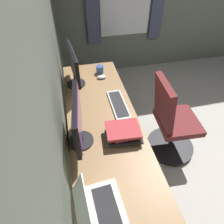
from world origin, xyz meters
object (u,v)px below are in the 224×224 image
at_px(mouse_main, 102,77).
at_px(book_stack_near, 123,133).
at_px(drawer_pedestal, 102,148).
at_px(coffee_mug, 100,69).
at_px(monitor_secondary, 74,65).
at_px(office_chair, 171,123).
at_px(keyboard_main, 118,104).
at_px(laptop_leftmost, 97,207).
at_px(monitor_primary, 78,120).

xyz_separation_m(mouse_main, book_stack_near, (-0.89, -0.02, 0.04)).
xyz_separation_m(drawer_pedestal, book_stack_near, (-0.21, -0.15, 0.44)).
height_order(mouse_main, coffee_mug, coffee_mug).
height_order(monitor_secondary, office_chair, monitor_secondary).
bearing_deg(office_chair, mouse_main, 47.03).
bearing_deg(keyboard_main, office_chair, -100.67).
bearing_deg(book_stack_near, laptop_leftmost, 149.44).
bearing_deg(monitor_secondary, drawer_pedestal, -165.98).
relative_size(monitor_secondary, mouse_main, 5.11).
bearing_deg(book_stack_near, keyboard_main, -8.28).
height_order(monitor_primary, laptop_leftmost, monitor_primary).
relative_size(monitor_secondary, coffee_mug, 4.30).
bearing_deg(keyboard_main, coffee_mug, 6.63).
bearing_deg(office_chair, keyboard_main, 79.33).
height_order(laptop_leftmost, coffee_mug, laptop_leftmost).
xyz_separation_m(book_stack_near, office_chair, (0.29, -0.62, -0.33)).
height_order(keyboard_main, office_chair, office_chair).
height_order(drawer_pedestal, laptop_leftmost, laptop_leftmost).
relative_size(keyboard_main, book_stack_near, 1.38).
xyz_separation_m(mouse_main, coffee_mug, (0.12, -0.00, 0.03)).
bearing_deg(monitor_primary, keyboard_main, -47.86).
height_order(keyboard_main, mouse_main, mouse_main).
bearing_deg(monitor_primary, book_stack_near, -96.36).
distance_m(monitor_secondary, laptop_leftmost, 1.36).
relative_size(drawer_pedestal, book_stack_near, 2.27).
relative_size(drawer_pedestal, laptop_leftmost, 2.03).
distance_m(laptop_leftmost, office_chair, 1.27).
xyz_separation_m(keyboard_main, mouse_main, (0.49, 0.07, 0.01)).
bearing_deg(monitor_secondary, keyboard_main, -140.31).
distance_m(laptop_leftmost, coffee_mug, 1.55).
relative_size(drawer_pedestal, monitor_secondary, 1.31).
height_order(book_stack_near, coffee_mug, book_stack_near).
relative_size(drawer_pedestal, office_chair, 0.72).
bearing_deg(monitor_secondary, mouse_main, -79.87).
bearing_deg(drawer_pedestal, coffee_mug, -9.71).
xyz_separation_m(drawer_pedestal, monitor_secondary, (0.62, 0.16, 0.62)).
xyz_separation_m(mouse_main, office_chair, (-0.60, -0.64, -0.29)).
bearing_deg(book_stack_near, office_chair, -65.23).
bearing_deg(keyboard_main, drawer_pedestal, 131.63).
xyz_separation_m(drawer_pedestal, office_chair, (0.08, -0.78, 0.11)).
distance_m(keyboard_main, coffee_mug, 0.62).
height_order(monitor_secondary, mouse_main, monitor_secondary).
relative_size(monitor_primary, office_chair, 0.52).
xyz_separation_m(laptop_leftmost, book_stack_near, (0.51, -0.30, 0.01)).
distance_m(monitor_secondary, keyboard_main, 0.61).
height_order(mouse_main, office_chair, office_chair).
bearing_deg(office_chair, monitor_secondary, 59.62).
distance_m(drawer_pedestal, book_stack_near, 0.51).
bearing_deg(coffee_mug, keyboard_main, -173.37).
distance_m(book_stack_near, office_chair, 0.76).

